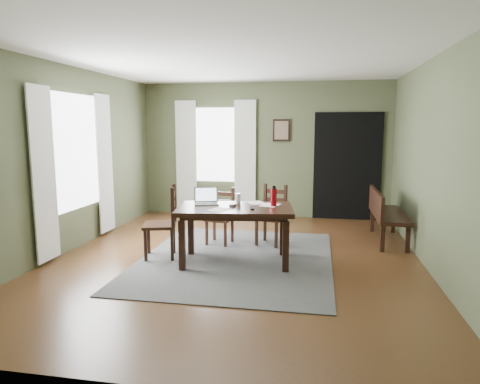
% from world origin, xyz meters
% --- Properties ---
extents(ground, '(5.00, 6.00, 0.01)m').
position_xyz_m(ground, '(0.00, 0.00, -0.01)').
color(ground, '#492C16').
extents(room_shell, '(5.02, 6.02, 2.71)m').
position_xyz_m(room_shell, '(0.00, 0.00, 1.80)').
color(room_shell, '#4B5336').
rests_on(room_shell, ground).
extents(rug, '(2.60, 3.20, 0.01)m').
position_xyz_m(rug, '(0.00, 0.00, 0.01)').
color(rug, '#3F3F3F').
rests_on(rug, ground).
extents(dining_table, '(1.62, 1.10, 0.76)m').
position_xyz_m(dining_table, '(0.02, -0.14, 0.67)').
color(dining_table, black).
rests_on(dining_table, rug).
extents(chair_end, '(0.54, 0.54, 1.01)m').
position_xyz_m(chair_end, '(-1.01, -0.09, 0.50)').
color(chair_end, black).
rests_on(chair_end, rug).
extents(chair_back_left, '(0.43, 0.43, 0.87)m').
position_xyz_m(chair_back_left, '(-0.39, 0.77, 0.43)').
color(chair_back_left, black).
rests_on(chair_back_left, rug).
extents(chair_back_right, '(0.50, 0.50, 0.92)m').
position_xyz_m(chair_back_right, '(0.40, 0.87, 0.45)').
color(chair_back_right, black).
rests_on(chair_back_right, rug).
extents(bench, '(0.46, 1.44, 0.82)m').
position_xyz_m(bench, '(2.15, 1.37, 0.49)').
color(bench, black).
rests_on(bench, ground).
extents(laptop, '(0.39, 0.35, 0.23)m').
position_xyz_m(laptop, '(-0.43, 0.03, 0.83)').
color(laptop, '#B7B7BC').
rests_on(laptop, dining_table).
extents(computer_mouse, '(0.08, 0.11, 0.03)m').
position_xyz_m(computer_mouse, '(-0.02, -0.14, 0.78)').
color(computer_mouse, '#3F3F42').
rests_on(computer_mouse, dining_table).
extents(tv_remote, '(0.09, 0.18, 0.02)m').
position_xyz_m(tv_remote, '(0.25, -0.24, 0.78)').
color(tv_remote, black).
rests_on(tv_remote, dining_table).
extents(drinking_glass, '(0.09, 0.09, 0.14)m').
position_xyz_m(drinking_glass, '(0.01, 0.09, 0.84)').
color(drinking_glass, silver).
rests_on(drinking_glass, dining_table).
extents(water_bottle, '(0.08, 0.08, 0.28)m').
position_xyz_m(water_bottle, '(0.51, -0.00, 0.89)').
color(water_bottle, '#A60C16').
rests_on(water_bottle, dining_table).
extents(paper_c, '(0.33, 0.35, 0.00)m').
position_xyz_m(paper_c, '(0.25, 0.21, 0.77)').
color(paper_c, white).
rests_on(paper_c, dining_table).
extents(paper_d, '(0.29, 0.34, 0.00)m').
position_xyz_m(paper_d, '(0.46, 0.07, 0.77)').
color(paper_d, white).
rests_on(paper_d, dining_table).
extents(paper_e, '(0.31, 0.35, 0.00)m').
position_xyz_m(paper_e, '(-0.14, -0.38, 0.77)').
color(paper_e, white).
rests_on(paper_e, dining_table).
extents(window_left, '(0.01, 1.30, 1.70)m').
position_xyz_m(window_left, '(-2.47, 0.20, 1.45)').
color(window_left, white).
rests_on(window_left, ground).
extents(window_back, '(1.00, 0.01, 1.50)m').
position_xyz_m(window_back, '(-1.00, 2.97, 1.45)').
color(window_back, white).
rests_on(window_back, ground).
extents(curtain_left_near, '(0.03, 0.48, 2.30)m').
position_xyz_m(curtain_left_near, '(-2.44, -0.62, 1.20)').
color(curtain_left_near, silver).
rests_on(curtain_left_near, ground).
extents(curtain_left_far, '(0.03, 0.48, 2.30)m').
position_xyz_m(curtain_left_far, '(-2.44, 1.02, 1.20)').
color(curtain_left_far, silver).
rests_on(curtain_left_far, ground).
extents(curtain_back_left, '(0.44, 0.03, 2.30)m').
position_xyz_m(curtain_back_left, '(-1.62, 2.94, 1.20)').
color(curtain_back_left, silver).
rests_on(curtain_back_left, ground).
extents(curtain_back_right, '(0.44, 0.03, 2.30)m').
position_xyz_m(curtain_back_right, '(-0.38, 2.94, 1.20)').
color(curtain_back_right, silver).
rests_on(curtain_back_right, ground).
extents(framed_picture, '(0.34, 0.03, 0.44)m').
position_xyz_m(framed_picture, '(0.35, 2.97, 1.75)').
color(framed_picture, black).
rests_on(framed_picture, ground).
extents(doorway_back, '(1.30, 0.03, 2.10)m').
position_xyz_m(doorway_back, '(1.65, 2.97, 1.05)').
color(doorway_back, black).
rests_on(doorway_back, ground).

